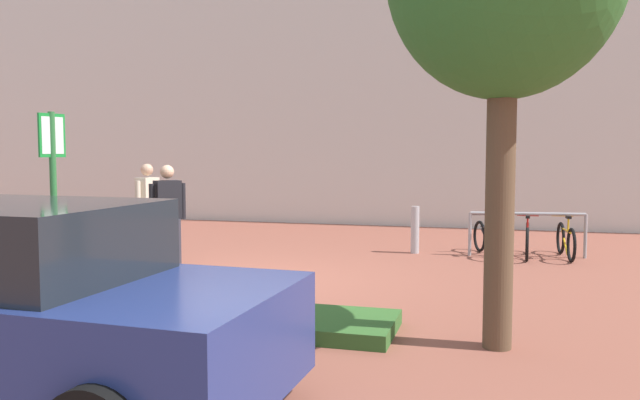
{
  "coord_description": "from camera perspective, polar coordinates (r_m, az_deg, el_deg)",
  "views": [
    {
      "loc": [
        3.58,
        -8.62,
        1.92
      ],
      "look_at": [
        0.6,
        2.17,
        1.08
      ],
      "focal_mm": 35.49,
      "sensor_mm": 36.0,
      "label": 1
    }
  ],
  "objects": [
    {
      "name": "person_shirt_white",
      "position": [
        11.81,
        -15.28,
        -0.4
      ],
      "size": [
        0.51,
        0.61,
        1.72
      ],
      "color": "#2D2D38",
      "rests_on": "ground"
    },
    {
      "name": "person_suited_dark",
      "position": [
        10.49,
        -13.57,
        -0.94
      ],
      "size": [
        0.47,
        0.48,
        1.72
      ],
      "color": "#2D2D38",
      "rests_on": "ground"
    },
    {
      "name": "building_facade",
      "position": [
        17.61,
        3.56,
        14.36
      ],
      "size": [
        28.0,
        1.2,
        10.0
      ],
      "primitive_type": "cube",
      "color": "silver",
      "rests_on": "ground"
    },
    {
      "name": "bike_at_sign",
      "position": [
        8.5,
        -21.29,
        -6.64
      ],
      "size": [
        1.62,
        0.6,
        0.86
      ],
      "color": "black",
      "rests_on": "ground"
    },
    {
      "name": "bike_rack_cluster",
      "position": [
        12.23,
        18.15,
        -3.29
      ],
      "size": [
        2.09,
        1.66,
        0.83
      ],
      "color": "#99999E",
      "rests_on": "ground"
    },
    {
      "name": "planter_strip",
      "position": [
        8.04,
        -19.1,
        -9.15
      ],
      "size": [
        7.0,
        1.1,
        0.16
      ],
      "primitive_type": "cube",
      "color": "#336028",
      "rests_on": "ground"
    },
    {
      "name": "car_navy_sedan",
      "position": [
        5.44,
        -26.63,
        -8.5
      ],
      "size": [
        4.37,
        2.16,
        1.54
      ],
      "color": "navy",
      "rests_on": "ground"
    },
    {
      "name": "bollard_steel",
      "position": [
        12.19,
        8.56,
        -2.67
      ],
      "size": [
        0.16,
        0.16,
        0.9
      ],
      "primitive_type": "cylinder",
      "color": "#ADADB2",
      "rests_on": "ground"
    },
    {
      "name": "parking_sign_post",
      "position": [
        8.2,
        -22.92,
        1.54
      ],
      "size": [
        0.11,
        0.36,
        2.4
      ],
      "color": "#2D7238",
      "rests_on": "ground"
    },
    {
      "name": "ground_plane",
      "position": [
        9.52,
        -7.05,
        -7.35
      ],
      "size": [
        60.0,
        60.0,
        0.0
      ],
      "primitive_type": "plane",
      "color": "brown"
    }
  ]
}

